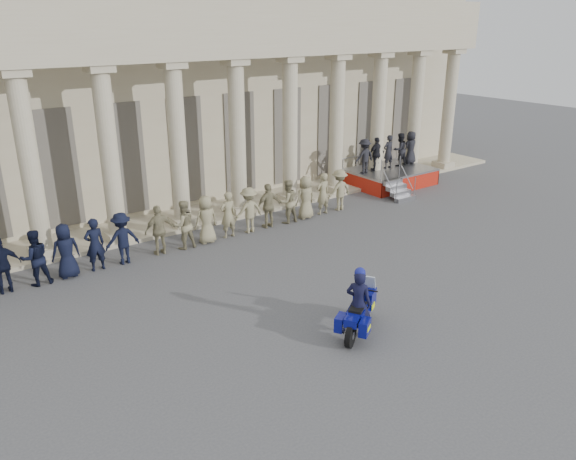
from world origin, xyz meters
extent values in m
plane|color=#434345|center=(0.00, 0.00, 0.00)|extent=(90.00, 90.00, 0.00)
cube|color=tan|center=(0.00, 15.00, 4.50)|extent=(40.00, 10.00, 9.00)
cube|color=tan|center=(0.00, 8.80, 0.07)|extent=(40.00, 2.60, 0.15)
cube|color=tan|center=(0.00, 8.00, 6.79)|extent=(35.80, 1.00, 1.00)
cube|color=tan|center=(0.00, 8.00, 7.89)|extent=(35.80, 1.00, 1.20)
cube|color=tan|center=(-3.90, 8.00, 0.30)|extent=(0.90, 0.90, 0.30)
cylinder|color=tan|center=(-3.90, 8.00, 3.25)|extent=(0.64, 0.64, 5.60)
cube|color=tan|center=(-3.90, 8.00, 6.17)|extent=(0.85, 0.85, 0.24)
cube|color=tan|center=(-1.30, 8.00, 0.30)|extent=(0.90, 0.90, 0.30)
cylinder|color=tan|center=(-1.30, 8.00, 3.25)|extent=(0.64, 0.64, 5.60)
cube|color=tan|center=(-1.30, 8.00, 6.17)|extent=(0.85, 0.85, 0.24)
cube|color=tan|center=(1.30, 8.00, 0.30)|extent=(0.90, 0.90, 0.30)
cylinder|color=tan|center=(1.30, 8.00, 3.25)|extent=(0.64, 0.64, 5.60)
cube|color=tan|center=(1.30, 8.00, 6.17)|extent=(0.85, 0.85, 0.24)
cube|color=tan|center=(3.90, 8.00, 0.30)|extent=(0.90, 0.90, 0.30)
cylinder|color=tan|center=(3.90, 8.00, 3.25)|extent=(0.64, 0.64, 5.60)
cube|color=tan|center=(3.90, 8.00, 6.17)|extent=(0.85, 0.85, 0.24)
cube|color=tan|center=(6.50, 8.00, 0.30)|extent=(0.90, 0.90, 0.30)
cylinder|color=tan|center=(6.50, 8.00, 3.25)|extent=(0.64, 0.64, 5.60)
cube|color=tan|center=(6.50, 8.00, 6.17)|extent=(0.85, 0.85, 0.24)
cube|color=tan|center=(9.10, 8.00, 0.30)|extent=(0.90, 0.90, 0.30)
cylinder|color=tan|center=(9.10, 8.00, 3.25)|extent=(0.64, 0.64, 5.60)
cube|color=tan|center=(9.10, 8.00, 6.17)|extent=(0.85, 0.85, 0.24)
cube|color=tan|center=(11.70, 8.00, 0.30)|extent=(0.90, 0.90, 0.30)
cylinder|color=tan|center=(11.70, 8.00, 3.25)|extent=(0.64, 0.64, 5.60)
cube|color=tan|center=(11.70, 8.00, 6.17)|extent=(0.85, 0.85, 0.24)
cube|color=tan|center=(14.30, 8.00, 0.30)|extent=(0.90, 0.90, 0.30)
cylinder|color=tan|center=(14.30, 8.00, 3.25)|extent=(0.64, 0.64, 5.60)
cube|color=tan|center=(14.30, 8.00, 6.17)|extent=(0.85, 0.85, 0.24)
cube|color=tan|center=(16.90, 8.00, 0.30)|extent=(0.90, 0.90, 0.30)
cylinder|color=tan|center=(16.90, 8.00, 3.25)|extent=(0.64, 0.64, 5.60)
cube|color=tan|center=(16.90, 8.00, 6.17)|extent=(0.85, 0.85, 0.24)
cube|color=black|center=(-2.60, 10.02, 2.55)|extent=(1.30, 0.12, 4.20)
cube|color=black|center=(0.00, 10.02, 2.55)|extent=(1.30, 0.12, 4.20)
cube|color=black|center=(2.60, 10.02, 2.55)|extent=(1.30, 0.12, 4.20)
cube|color=black|center=(5.20, 10.02, 2.55)|extent=(1.30, 0.12, 4.20)
cube|color=black|center=(7.80, 10.02, 2.55)|extent=(1.30, 0.12, 4.20)
cube|color=black|center=(10.40, 10.02, 2.55)|extent=(1.30, 0.12, 4.20)
cube|color=black|center=(13.00, 10.02, 2.55)|extent=(1.30, 0.12, 4.20)
cube|color=black|center=(15.60, 10.02, 2.55)|extent=(1.30, 0.12, 4.20)
imported|color=black|center=(-5.46, 6.10, 0.89)|extent=(1.04, 0.43, 1.78)
imported|color=black|center=(-4.55, 6.10, 0.89)|extent=(0.86, 0.67, 1.78)
imported|color=black|center=(-3.63, 6.10, 0.89)|extent=(0.87, 0.56, 1.78)
imported|color=black|center=(-2.72, 6.10, 0.89)|extent=(0.65, 0.43, 1.78)
imported|color=black|center=(-1.81, 6.10, 0.89)|extent=(1.15, 0.66, 1.78)
imported|color=gray|center=(-0.50, 6.10, 0.89)|extent=(1.04, 0.43, 1.78)
imported|color=gray|center=(0.42, 6.10, 0.89)|extent=(0.86, 0.67, 1.78)
imported|color=gray|center=(1.33, 6.10, 0.89)|extent=(0.87, 0.56, 1.78)
imported|color=gray|center=(2.24, 6.10, 0.89)|extent=(0.65, 0.43, 1.78)
imported|color=gray|center=(3.15, 6.10, 0.89)|extent=(1.15, 0.66, 1.78)
imported|color=gray|center=(4.06, 6.10, 0.89)|extent=(1.04, 0.43, 1.78)
imported|color=gray|center=(4.98, 6.10, 0.89)|extent=(0.86, 0.67, 1.78)
imported|color=gray|center=(5.89, 6.10, 0.89)|extent=(0.87, 0.56, 1.78)
imported|color=gray|center=(6.80, 6.10, 0.89)|extent=(0.65, 0.43, 1.78)
imported|color=gray|center=(7.71, 6.10, 0.89)|extent=(1.15, 0.66, 1.78)
cube|color=gray|center=(12.33, 7.60, 0.75)|extent=(3.98, 2.84, 0.10)
cube|color=#9C190C|center=(12.33, 6.20, 0.35)|extent=(3.98, 0.04, 0.70)
cube|color=#9C190C|center=(10.36, 7.60, 0.35)|extent=(0.04, 2.84, 0.70)
cube|color=#9C190C|center=(14.30, 7.60, 0.35)|extent=(0.04, 2.84, 0.70)
cube|color=gray|center=(10.94, 5.28, 0.10)|extent=(1.10, 0.28, 0.20)
cube|color=gray|center=(10.94, 5.56, 0.30)|extent=(1.10, 0.28, 0.20)
cube|color=gray|center=(10.94, 5.84, 0.50)|extent=(1.10, 0.28, 0.20)
cube|color=gray|center=(10.94, 6.12, 0.70)|extent=(1.10, 0.28, 0.20)
cylinder|color=gray|center=(12.33, 8.97, 1.30)|extent=(3.98, 0.04, 0.04)
imported|color=black|center=(10.73, 7.80, 1.62)|extent=(1.05, 0.61, 1.63)
imported|color=black|center=(11.53, 7.80, 1.62)|extent=(0.96, 0.40, 1.63)
imported|color=black|center=(12.33, 7.80, 1.62)|extent=(0.60, 0.39, 1.63)
imported|color=black|center=(13.13, 7.80, 1.62)|extent=(0.79, 0.62, 1.63)
imported|color=black|center=(13.93, 7.80, 1.62)|extent=(0.80, 0.52, 1.63)
cylinder|color=black|center=(2.09, -1.46, 0.32)|extent=(0.62, 0.45, 0.65)
cylinder|color=black|center=(0.84, -2.22, 0.32)|extent=(0.62, 0.45, 0.65)
cube|color=navy|center=(1.50, -1.82, 0.61)|extent=(1.17, 0.94, 0.37)
cube|color=navy|center=(1.92, -1.56, 0.76)|extent=(0.72, 0.71, 0.44)
cube|color=silver|center=(1.92, -1.56, 0.54)|extent=(0.34, 0.36, 0.12)
cube|color=#B2BFCC|center=(2.06, -1.47, 1.10)|extent=(0.41, 0.49, 0.52)
cube|color=black|center=(1.34, -1.92, 0.80)|extent=(0.72, 0.62, 0.10)
cube|color=navy|center=(0.88, -2.20, 0.68)|extent=(0.47, 0.46, 0.22)
cube|color=navy|center=(1.12, -2.41, 0.54)|extent=(0.49, 0.41, 0.39)
cube|color=#D2E30B|center=(1.12, -2.41, 0.54)|extent=(0.37, 0.35, 0.10)
cube|color=navy|center=(0.80, -1.88, 0.54)|extent=(0.49, 0.41, 0.39)
cube|color=#D2E30B|center=(0.80, -1.88, 0.54)|extent=(0.37, 0.35, 0.10)
cylinder|color=silver|center=(0.96, -1.87, 0.29)|extent=(0.55, 0.39, 0.10)
cylinder|color=black|center=(1.92, -1.56, 1.00)|extent=(0.39, 0.60, 0.04)
imported|color=black|center=(1.38, -1.89, 0.91)|extent=(0.71, 0.79, 1.81)
sphere|color=navy|center=(1.38, -1.89, 1.76)|extent=(0.28, 0.28, 0.28)
camera|label=1|loc=(-7.59, -11.09, 7.69)|focal=35.00mm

